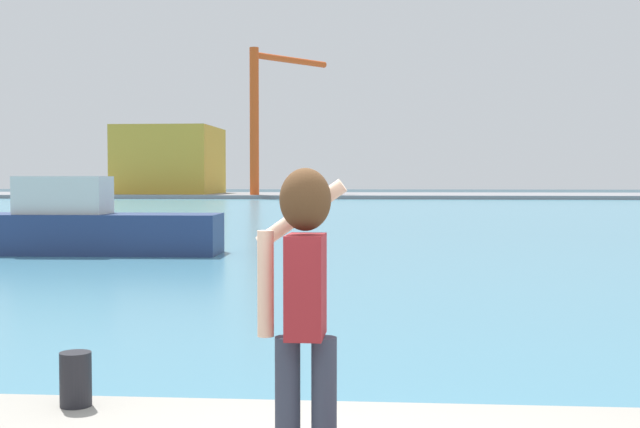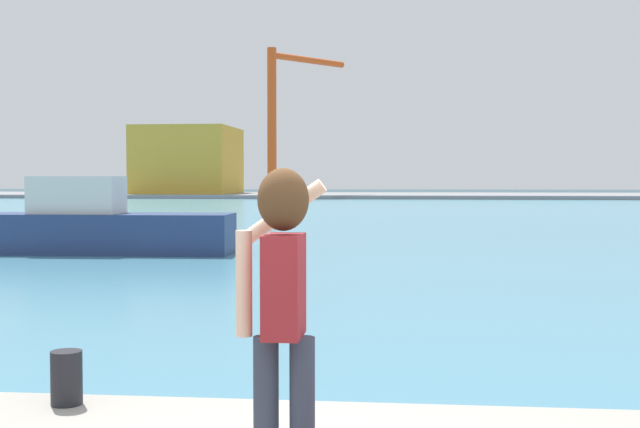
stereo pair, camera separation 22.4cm
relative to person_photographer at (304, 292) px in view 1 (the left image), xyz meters
The scene contains 8 objects.
ground_plane 49.73m from the person_photographer, 89.78° to the left, with size 220.00×220.00×0.00m, color #334751.
harbor_water 51.73m from the person_photographer, 89.79° to the left, with size 140.00×100.00×0.02m, color teal.
far_shore_dock 91.72m from the person_photographer, 89.88° to the left, with size 140.00×20.00×0.42m, color gray.
person_photographer is the anchor object (origin of this frame).
harbor_bollard 2.48m from the person_photographer, 142.33° to the left, with size 0.23×0.23×0.40m, color black.
boat_moored 20.65m from the person_photographer, 113.49° to the left, with size 7.37×2.12×2.27m.
warehouse_left 94.96m from the person_photographer, 105.35° to the left, with size 10.98×12.35×7.88m, color gold.
port_crane 86.67m from the person_photographer, 98.62° to the left, with size 7.79×9.15×15.98m.
Camera 1 is at (0.25, -4.11, 2.24)m, focal length 46.04 mm.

